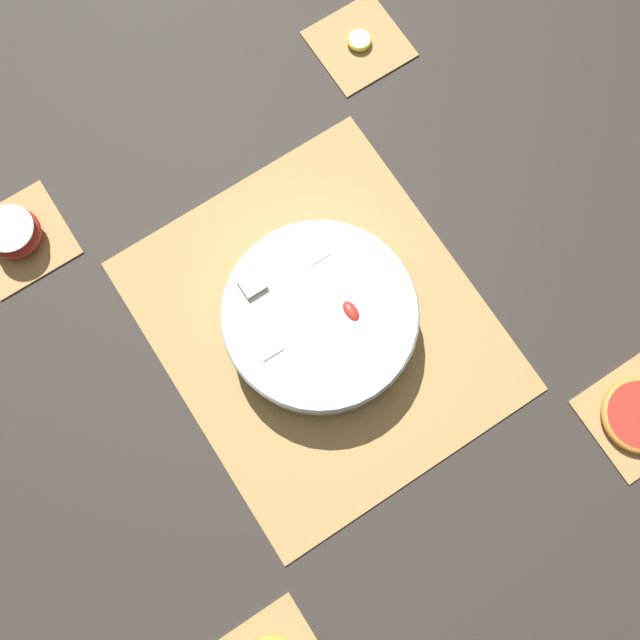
{
  "coord_description": "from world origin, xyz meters",
  "views": [
    {
      "loc": [
        0.19,
        -0.13,
        0.99
      ],
      "look_at": [
        0.0,
        0.0,
        0.03
      ],
      "focal_mm": 42.0,
      "sensor_mm": 36.0,
      "label": 1
    }
  ],
  "objects_px": {
    "apple_half": "(13,233)",
    "grapefruit_slice": "(640,415)",
    "fruit_salad_bowl": "(320,317)",
    "banana_coin_single": "(359,40)"
  },
  "relations": [
    {
      "from": "fruit_salad_bowl",
      "to": "banana_coin_single",
      "type": "relative_size",
      "value": 6.93
    },
    {
      "from": "apple_half",
      "to": "banana_coin_single",
      "type": "height_order",
      "value": "apple_half"
    },
    {
      "from": "apple_half",
      "to": "grapefruit_slice",
      "type": "xyz_separation_m",
      "value": [
        0.66,
        0.57,
        -0.02
      ]
    },
    {
      "from": "fruit_salad_bowl",
      "to": "grapefruit_slice",
      "type": "bearing_deg",
      "value": 40.55
    },
    {
      "from": "fruit_salad_bowl",
      "to": "grapefruit_slice",
      "type": "distance_m",
      "value": 0.44
    },
    {
      "from": "apple_half",
      "to": "grapefruit_slice",
      "type": "bearing_deg",
      "value": 40.64
    },
    {
      "from": "fruit_salad_bowl",
      "to": "apple_half",
      "type": "bearing_deg",
      "value": -139.28
    },
    {
      "from": "apple_half",
      "to": "grapefruit_slice",
      "type": "relative_size",
      "value": 0.73
    },
    {
      "from": "grapefruit_slice",
      "to": "fruit_salad_bowl",
      "type": "bearing_deg",
      "value": -139.45
    },
    {
      "from": "fruit_salad_bowl",
      "to": "apple_half",
      "type": "relative_size",
      "value": 3.43
    }
  ]
}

